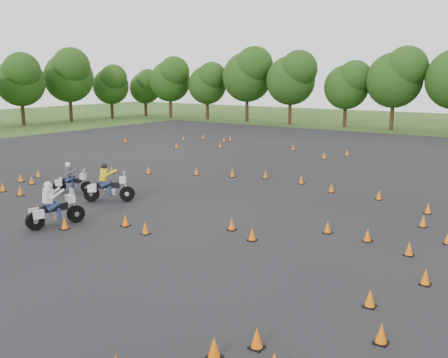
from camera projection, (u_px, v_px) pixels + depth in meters
ground at (165, 227)px, 19.27m from camera, size 140.00×140.00×0.00m
asphalt_pad at (248, 196)px, 24.10m from camera, size 62.00×62.00×0.00m
traffic_cones at (242, 193)px, 23.76m from camera, size 36.16×33.38×0.45m
rider_grey at (73, 177)px, 24.69m from camera, size 2.06×1.51×1.55m
rider_yellow at (109, 183)px, 22.91m from camera, size 2.28×1.98×1.80m
rider_white at (55, 204)px, 19.14m from camera, size 1.30×2.40×1.78m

